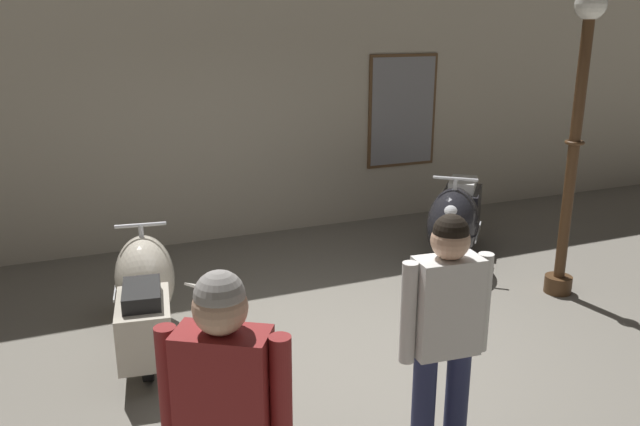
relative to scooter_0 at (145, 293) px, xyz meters
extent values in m
plane|color=slate|center=(1.53, -0.95, -0.46)|extent=(60.00, 60.00, 0.00)
cube|color=#BCB29E|center=(1.53, 2.59, 1.51)|extent=(18.00, 0.20, 3.95)
cube|color=brown|center=(3.95, 2.47, 1.08)|extent=(1.06, 0.03, 1.56)
cube|color=gray|center=(3.95, 2.46, 1.08)|extent=(0.98, 0.01, 1.48)
cylinder|color=black|center=(0.05, 0.31, -0.26)|extent=(0.14, 0.42, 0.41)
cylinder|color=silver|center=(0.05, 0.31, -0.26)|extent=(0.12, 0.20, 0.18)
cylinder|color=black|center=(-0.09, -0.64, -0.26)|extent=(0.14, 0.42, 0.41)
cylinder|color=silver|center=(-0.09, -0.64, -0.26)|extent=(0.12, 0.20, 0.18)
cube|color=beige|center=(-0.02, -0.16, -0.28)|extent=(0.50, 1.01, 0.05)
ellipsoid|color=beige|center=(0.04, 0.26, 0.03)|extent=(0.65, 0.92, 0.77)
cube|color=beige|center=(-0.09, -0.60, -0.03)|extent=(0.50, 0.74, 0.45)
cube|color=black|center=(-0.09, -0.60, 0.25)|extent=(0.35, 0.53, 0.12)
sphere|color=silver|center=(0.08, 0.55, 0.25)|extent=(0.15, 0.15, 0.15)
cylinder|color=silver|center=(0.04, 0.29, 0.39)|extent=(0.04, 0.04, 0.29)
cylinder|color=silver|center=(0.04, 0.29, 0.53)|extent=(0.45, 0.10, 0.03)
cube|color=silver|center=(-0.22, 0.30, -0.02)|extent=(0.11, 0.68, 0.02)
cylinder|color=black|center=(3.42, 0.36, -0.24)|extent=(0.36, 0.40, 0.44)
cylinder|color=silver|center=(3.42, 0.36, -0.24)|extent=(0.21, 0.22, 0.20)
cylinder|color=black|center=(4.11, 1.16, -0.24)|extent=(0.36, 0.40, 0.44)
cylinder|color=silver|center=(4.11, 1.16, -0.24)|extent=(0.21, 0.22, 0.20)
cube|color=black|center=(3.77, 0.76, -0.26)|extent=(0.99, 1.06, 0.06)
ellipsoid|color=black|center=(3.46, 0.40, 0.08)|extent=(1.05, 1.08, 0.84)
cube|color=black|center=(4.08, 1.12, 0.01)|extent=(0.83, 0.86, 0.49)
cube|color=silver|center=(4.08, 1.12, 0.32)|extent=(0.58, 0.61, 0.13)
sphere|color=silver|center=(3.26, 0.16, 0.31)|extent=(0.17, 0.17, 0.17)
cylinder|color=silver|center=(3.44, 0.37, 0.47)|extent=(0.05, 0.05, 0.31)
cylinder|color=silver|center=(3.44, 0.37, 0.62)|extent=(0.39, 0.34, 0.04)
cube|color=silver|center=(3.67, 0.21, 0.02)|extent=(0.50, 0.58, 0.03)
cylinder|color=#472D19|center=(4.14, -0.59, -0.37)|extent=(0.28, 0.28, 0.18)
cylinder|color=#472D19|center=(4.14, -0.59, 1.01)|extent=(0.11, 0.11, 2.58)
torus|color=#472D19|center=(4.14, -0.59, 1.14)|extent=(0.19, 0.19, 0.04)
sphere|color=white|center=(4.14, -0.59, 2.43)|extent=(0.29, 0.29, 0.29)
cylinder|color=#23284C|center=(1.55, -2.47, 0.04)|extent=(0.14, 0.14, 0.84)
cylinder|color=#23284C|center=(1.32, -2.45, 0.04)|extent=(0.14, 0.14, 0.84)
cube|color=silver|center=(1.43, -2.46, 0.68)|extent=(0.41, 0.24, 0.60)
cylinder|color=silver|center=(1.67, -2.49, 0.67)|extent=(0.09, 0.09, 0.62)
cylinder|color=silver|center=(1.19, -2.44, 0.67)|extent=(0.09, 0.09, 0.62)
sphere|color=tan|center=(1.43, -2.46, 1.09)|extent=(0.23, 0.23, 0.23)
sphere|color=black|center=(1.43, -2.46, 1.14)|extent=(0.21, 0.21, 0.21)
cube|color=maroon|center=(-0.01, -2.94, 0.72)|extent=(0.46, 0.40, 0.62)
cylinder|color=maroon|center=(0.20, -3.07, 0.71)|extent=(0.10, 0.10, 0.64)
cylinder|color=maroon|center=(-0.23, -2.81, 0.71)|extent=(0.10, 0.10, 0.64)
sphere|color=tan|center=(-0.01, -2.94, 1.15)|extent=(0.23, 0.23, 0.23)
sphere|color=gray|center=(-0.01, -2.94, 1.20)|extent=(0.22, 0.22, 0.22)
cylinder|color=#333338|center=(0.30, -1.38, -0.45)|extent=(0.28, 0.28, 0.02)
cylinder|color=#A5A5AD|center=(0.30, -1.38, 0.04)|extent=(0.04, 0.04, 0.95)
cube|color=silver|center=(0.30, -1.38, 0.54)|extent=(0.36, 0.39, 0.12)
camera|label=1|loc=(-0.55, -5.30, 2.27)|focal=35.53mm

